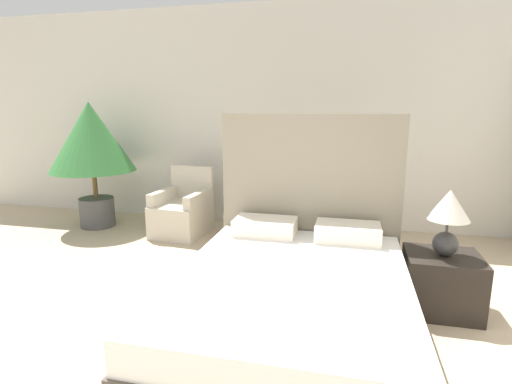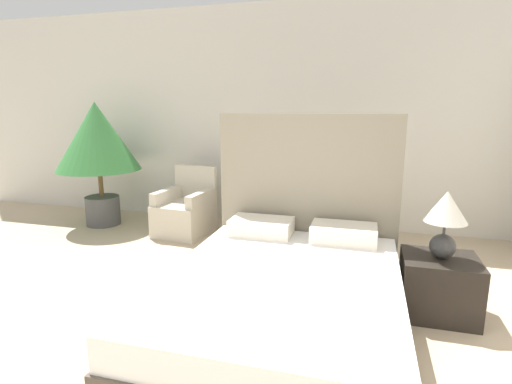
{
  "view_description": "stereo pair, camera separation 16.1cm",
  "coord_description": "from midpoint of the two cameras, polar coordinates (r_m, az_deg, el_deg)",
  "views": [
    {
      "loc": [
        0.99,
        -1.24,
        1.58
      ],
      "look_at": [
        0.04,
        2.75,
        0.71
      ],
      "focal_mm": 28.0,
      "sensor_mm": 36.0,
      "label": 1
    },
    {
      "loc": [
        1.14,
        -1.2,
        1.58
      ],
      "look_at": [
        0.04,
        2.75,
        0.71
      ],
      "focal_mm": 28.0,
      "sensor_mm": 36.0,
      "label": 2
    }
  ],
  "objects": [
    {
      "name": "potted_palm",
      "position": [
        5.69,
        -23.22,
        6.56
      ],
      "size": [
        1.09,
        1.09,
        1.66
      ],
      "color": "#4C4C4C",
      "rests_on": "ground_plane"
    },
    {
      "name": "armchair_near_window_right",
      "position": [
        4.84,
        -1.01,
        -3.84
      ],
      "size": [
        0.61,
        0.72,
        0.83
      ],
      "rotation": [
        0.0,
        0.0,
        0.03
      ],
      "color": "beige",
      "rests_on": "ground_plane"
    },
    {
      "name": "table_lamp",
      "position": [
        3.31,
        24.55,
        -2.88
      ],
      "size": [
        0.31,
        0.31,
        0.52
      ],
      "color": "#333333",
      "rests_on": "nightstand"
    },
    {
      "name": "wall_back",
      "position": [
        5.42,
        2.11,
        10.61
      ],
      "size": [
        10.0,
        0.06,
        2.9
      ],
      "color": "silver",
      "rests_on": "ground_plane"
    },
    {
      "name": "nightstand",
      "position": [
        3.49,
        23.73,
        -11.79
      ],
      "size": [
        0.55,
        0.49,
        0.46
      ],
      "color": "black",
      "rests_on": "ground_plane"
    },
    {
      "name": "armchair_near_window_left",
      "position": [
        5.16,
        -11.37,
        -3.09
      ],
      "size": [
        0.64,
        0.75,
        0.83
      ],
      "rotation": [
        0.0,
        0.0,
        -0.08
      ],
      "color": "beige",
      "rests_on": "ground_plane"
    },
    {
      "name": "bed",
      "position": [
        2.86,
        3.71,
        -14.53
      ],
      "size": [
        1.57,
        2.02,
        1.53
      ],
      "color": "#4C4238",
      "rests_on": "ground_plane"
    }
  ]
}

